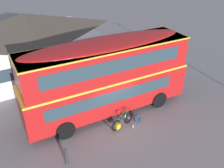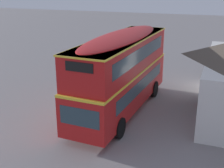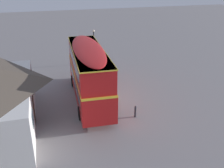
{
  "view_description": "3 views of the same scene",
  "coord_description": "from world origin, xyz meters",
  "px_view_note": "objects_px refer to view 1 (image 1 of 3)",
  "views": [
    {
      "loc": [
        -6.55,
        -10.51,
        9.57
      ],
      "look_at": [
        0.35,
        0.6,
        2.07
      ],
      "focal_mm": 40.01,
      "sensor_mm": 36.0,
      "label": 1
    },
    {
      "loc": [
        16.43,
        6.19,
        7.62
      ],
      "look_at": [
        -0.05,
        0.19,
        1.61
      ],
      "focal_mm": 48.06,
      "sensor_mm": 36.0,
      "label": 2
    },
    {
      "loc": [
        -19.56,
        4.72,
        10.26
      ],
      "look_at": [
        -0.06,
        -1.12,
        1.31
      ],
      "focal_mm": 40.51,
      "sensor_mm": 36.0,
      "label": 3
    }
  ],
  "objects_px": {
    "touring_bicycle": "(122,122)",
    "double_decker_bus": "(107,75)",
    "backpack_on_ground": "(138,118)",
    "water_bottle_clear_plastic": "(133,126)",
    "kerb_bollard": "(66,156)"
  },
  "relations": [
    {
      "from": "touring_bicycle",
      "to": "double_decker_bus",
      "type": "bearing_deg",
      "value": 86.54
    },
    {
      "from": "backpack_on_ground",
      "to": "water_bottle_clear_plastic",
      "type": "distance_m",
      "value": 0.67
    },
    {
      "from": "double_decker_bus",
      "to": "kerb_bollard",
      "type": "height_order",
      "value": "double_decker_bus"
    },
    {
      "from": "double_decker_bus",
      "to": "kerb_bollard",
      "type": "distance_m",
      "value": 5.28
    },
    {
      "from": "touring_bicycle",
      "to": "backpack_on_ground",
      "type": "distance_m",
      "value": 1.13
    },
    {
      "from": "touring_bicycle",
      "to": "kerb_bollard",
      "type": "bearing_deg",
      "value": -166.94
    },
    {
      "from": "backpack_on_ground",
      "to": "water_bottle_clear_plastic",
      "type": "bearing_deg",
      "value": -151.22
    },
    {
      "from": "double_decker_bus",
      "to": "touring_bicycle",
      "type": "bearing_deg",
      "value": -93.46
    },
    {
      "from": "double_decker_bus",
      "to": "touring_bicycle",
      "type": "xyz_separation_m",
      "value": [
        -0.11,
        -1.86,
        -2.27
      ]
    },
    {
      "from": "touring_bicycle",
      "to": "water_bottle_clear_plastic",
      "type": "bearing_deg",
      "value": -35.42
    },
    {
      "from": "double_decker_bus",
      "to": "kerb_bollard",
      "type": "relative_size",
      "value": 10.8
    },
    {
      "from": "backpack_on_ground",
      "to": "kerb_bollard",
      "type": "bearing_deg",
      "value": -170.68
    },
    {
      "from": "touring_bicycle",
      "to": "water_bottle_clear_plastic",
      "type": "height_order",
      "value": "touring_bicycle"
    },
    {
      "from": "touring_bicycle",
      "to": "kerb_bollard",
      "type": "xyz_separation_m",
      "value": [
        -3.85,
        -0.89,
        0.13
      ]
    },
    {
      "from": "touring_bicycle",
      "to": "water_bottle_clear_plastic",
      "type": "xyz_separation_m",
      "value": [
        0.55,
        -0.39,
        -0.27
      ]
    }
  ]
}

